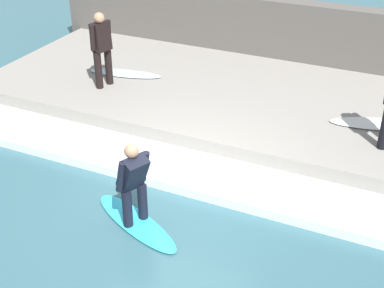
# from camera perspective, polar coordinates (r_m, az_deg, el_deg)

# --- Properties ---
(ground_plane) EXTENTS (28.00, 28.00, 0.00)m
(ground_plane) POSITION_cam_1_polar(r_m,az_deg,el_deg) (8.95, -1.52, -5.54)
(ground_plane) COLOR #335B66
(concrete_ledge) EXTENTS (4.40, 11.58, 0.44)m
(concrete_ledge) POSITION_cam_1_polar(r_m,az_deg,el_deg) (11.55, 5.87, 4.36)
(concrete_ledge) COLOR gray
(concrete_ledge) RESTS_ON ground_plane
(back_wall) EXTENTS (0.50, 12.16, 1.83)m
(back_wall) POSITION_cam_1_polar(r_m,az_deg,el_deg) (13.47, 9.58, 11.14)
(back_wall) COLOR #544F49
(back_wall) RESTS_ON ground_plane
(wave_foam_crest) EXTENTS (1.16, 11.00, 0.18)m
(wave_foam_crest) POSITION_cam_1_polar(r_m,az_deg,el_deg) (9.36, 0.11, -3.12)
(wave_foam_crest) COLOR silver
(wave_foam_crest) RESTS_ON ground_plane
(surfboard_riding) EXTENTS (1.20, 1.90, 0.06)m
(surfboard_riding) POSITION_cam_1_polar(r_m,az_deg,el_deg) (8.38, -5.97, -8.31)
(surfboard_riding) COLOR #2DADD1
(surfboard_riding) RESTS_ON ground_plane
(surfer_riding) EXTENTS (0.51, 0.53, 1.37)m
(surfer_riding) POSITION_cam_1_polar(r_m,az_deg,el_deg) (7.92, -6.27, -3.85)
(surfer_riding) COLOR black
(surfer_riding) RESTS_ON surfboard_riding
(surfer_waiting_far) EXTENTS (0.54, 0.35, 1.63)m
(surfer_waiting_far) POSITION_cam_1_polar(r_m,az_deg,el_deg) (11.61, -9.63, 10.30)
(surfer_waiting_far) COLOR black
(surfer_waiting_far) RESTS_ON concrete_ledge
(surfboard_waiting_far) EXTENTS (0.75, 1.76, 0.06)m
(surfboard_waiting_far) POSITION_cam_1_polar(r_m,az_deg,el_deg) (12.44, -7.13, 7.49)
(surfboard_waiting_far) COLOR silver
(surfboard_waiting_far) RESTS_ON concrete_ledge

